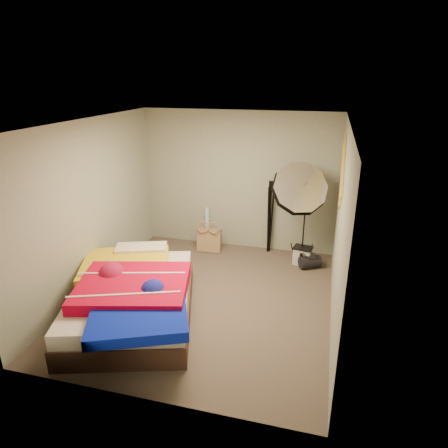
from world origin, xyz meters
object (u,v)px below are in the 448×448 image
(camera_case, at_px, (302,256))
(photo_umbrella, at_px, (299,190))
(wrapping_roll, at_px, (207,227))
(duffel_bag, at_px, (310,262))
(camera_tripod, at_px, (270,212))
(tote_bag, at_px, (209,240))
(bed, at_px, (133,296))

(camera_case, distance_m, photo_umbrella, 1.21)
(wrapping_roll, relative_size, duffel_bag, 2.06)
(wrapping_roll, bearing_deg, camera_tripod, -1.36)
(tote_bag, distance_m, camera_case, 1.70)
(camera_case, xyz_separation_m, duffel_bag, (0.14, -0.12, -0.04))
(tote_bag, distance_m, photo_umbrella, 1.95)
(bed, bearing_deg, duffel_bag, 43.50)
(wrapping_roll, height_order, duffel_bag, wrapping_roll)
(bed, height_order, camera_tripod, camera_tripod)
(photo_umbrella, bearing_deg, wrapping_roll, 162.99)
(tote_bag, xyz_separation_m, bed, (-0.36, -2.31, 0.10))
(wrapping_roll, height_order, bed, wrapping_roll)
(wrapping_roll, relative_size, camera_case, 2.49)
(camera_case, bearing_deg, photo_umbrella, -126.33)
(camera_case, bearing_deg, duffel_bag, -29.91)
(duffel_bag, distance_m, bed, 3.03)
(duffel_bag, xyz_separation_m, camera_tripod, (-0.78, 0.49, 0.66))
(duffel_bag, bearing_deg, tote_bag, 145.47)
(duffel_bag, bearing_deg, camera_tripod, 120.39)
(photo_umbrella, bearing_deg, bed, -132.74)
(photo_umbrella, distance_m, camera_tripod, 0.92)
(duffel_bag, xyz_separation_m, bed, (-2.19, -2.08, 0.21))
(tote_bag, bearing_deg, camera_tripod, 11.30)
(tote_bag, xyz_separation_m, camera_case, (1.70, -0.11, -0.07))
(duffel_bag, relative_size, camera_tripod, 0.26)
(tote_bag, height_order, wrapping_roll, wrapping_roll)
(duffel_bag, bearing_deg, bed, -163.85)
(wrapping_roll, xyz_separation_m, camera_tripod, (1.18, -0.03, 0.40))
(camera_case, height_order, camera_tripod, camera_tripod)
(duffel_bag, distance_m, camera_tripod, 1.13)
(duffel_bag, xyz_separation_m, photo_umbrella, (-0.27, 0.00, 1.24))
(bed, bearing_deg, photo_umbrella, 47.26)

